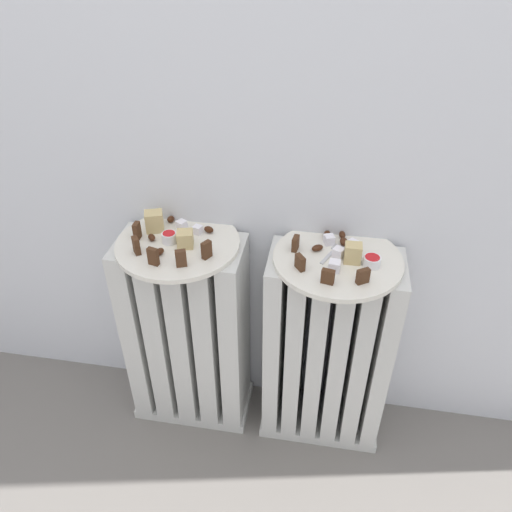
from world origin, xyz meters
TOP-DOWN VIEW (x-y plane):
  - ground_plane at (0.00, 0.00)m, footprint 6.00×6.00m
  - radiator_left at (-0.20, 0.28)m, footprint 0.34×0.17m
  - radiator_right at (0.20, 0.28)m, footprint 0.34×0.17m
  - plate_left at (-0.20, 0.28)m, footprint 0.31×0.31m
  - plate_right at (0.20, 0.28)m, footprint 0.31×0.31m
  - dark_cake_slice_left_0 at (-0.30, 0.28)m, footprint 0.01×0.02m
  - dark_cake_slice_left_1 at (-0.28, 0.22)m, footprint 0.03×0.03m
  - dark_cake_slice_left_2 at (-0.22, 0.18)m, footprint 0.03×0.02m
  - dark_cake_slice_left_3 at (-0.16, 0.19)m, footprint 0.03×0.02m
  - dark_cake_slice_left_4 at (-0.11, 0.23)m, footprint 0.02×0.03m
  - marble_cake_slice_left_0 at (-0.17, 0.27)m, footprint 0.04×0.04m
  - marble_cake_slice_left_1 at (-0.27, 0.32)m, footprint 0.05×0.05m
  - turkish_delight_left_0 at (-0.16, 0.33)m, footprint 0.03×0.03m
  - turkish_delight_left_1 at (-0.20, 0.34)m, footprint 0.03×0.03m
  - medjool_date_left_0 at (-0.26, 0.28)m, footprint 0.03×0.03m
  - medjool_date_left_1 at (-0.13, 0.33)m, footprint 0.03×0.02m
  - medjool_date_left_2 at (-0.24, 0.37)m, footprint 0.02×0.02m
  - medjool_date_left_3 at (-0.22, 0.22)m, footprint 0.03×0.03m
  - jam_bowl_left at (-0.21, 0.28)m, footprint 0.04×0.04m
  - dark_cake_slice_right_0 at (0.09, 0.29)m, footprint 0.02×0.03m
  - dark_cake_slice_right_1 at (0.11, 0.22)m, footprint 0.03×0.03m
  - dark_cake_slice_right_2 at (0.18, 0.18)m, footprint 0.03×0.02m
  - dark_cake_slice_right_3 at (0.25, 0.19)m, footprint 0.03×0.03m
  - marble_cake_slice_right_0 at (0.23, 0.27)m, footprint 0.04×0.03m
  - turkish_delight_right_0 at (0.20, 0.28)m, footprint 0.03×0.03m
  - turkish_delight_right_1 at (0.19, 0.23)m, footprint 0.03×0.03m
  - turkish_delight_right_2 at (0.23, 0.31)m, footprint 0.04×0.04m
  - turkish_delight_right_3 at (0.17, 0.33)m, footprint 0.03×0.03m
  - medjool_date_right_0 at (0.15, 0.30)m, footprint 0.03×0.03m
  - medjool_date_right_1 at (0.20, 0.37)m, footprint 0.02×0.03m
  - medjool_date_right_2 at (0.21, 0.33)m, footprint 0.02×0.03m
  - medjool_date_right_3 at (0.16, 0.36)m, footprint 0.02×0.03m
  - jam_bowl_right at (0.27, 0.26)m, footprint 0.04×0.04m
  - fork at (0.18, 0.29)m, footprint 0.05×0.09m

SIDE VIEW (x-z plane):
  - ground_plane at x=0.00m, z-range 0.00..0.00m
  - radiator_left at x=-0.20m, z-range 0.00..0.60m
  - radiator_right at x=0.20m, z-range 0.00..0.60m
  - plate_left at x=-0.20m, z-range 0.61..0.62m
  - plate_right at x=0.20m, z-range 0.61..0.62m
  - fork at x=0.18m, z-range 0.62..0.62m
  - medjool_date_right_0 at x=0.15m, z-range 0.62..0.64m
  - medjool_date_right_1 at x=0.20m, z-range 0.62..0.64m
  - medjool_date_left_3 at x=-0.22m, z-range 0.62..0.64m
  - medjool_date_left_2 at x=-0.24m, z-range 0.62..0.64m
  - medjool_date_left_0 at x=-0.26m, z-range 0.62..0.64m
  - medjool_date_right_3 at x=0.16m, z-range 0.62..0.64m
  - medjool_date_left_1 at x=-0.13m, z-range 0.62..0.64m
  - medjool_date_right_2 at x=0.21m, z-range 0.62..0.64m
  - turkish_delight_left_0 at x=-0.16m, z-range 0.62..0.64m
  - turkish_delight_left_1 at x=-0.20m, z-range 0.62..0.64m
  - turkish_delight_right_3 at x=0.17m, z-range 0.62..0.64m
  - turkish_delight_right_0 at x=0.20m, z-range 0.62..0.65m
  - turkish_delight_right_1 at x=0.19m, z-range 0.62..0.65m
  - turkish_delight_right_2 at x=0.23m, z-range 0.62..0.65m
  - jam_bowl_right at x=0.27m, z-range 0.62..0.65m
  - jam_bowl_left at x=-0.21m, z-range 0.62..0.65m
  - dark_cake_slice_right_0 at x=0.09m, z-range 0.62..0.66m
  - dark_cake_slice_right_1 at x=0.11m, z-range 0.62..0.66m
  - dark_cake_slice_right_2 at x=0.18m, z-range 0.62..0.66m
  - dark_cake_slice_right_3 at x=0.25m, z-range 0.62..0.66m
  - marble_cake_slice_left_0 at x=-0.17m, z-range 0.62..0.66m
  - dark_cake_slice_left_0 at x=-0.30m, z-range 0.62..0.66m
  - dark_cake_slice_left_1 at x=-0.28m, z-range 0.62..0.66m
  - dark_cake_slice_left_2 at x=-0.22m, z-range 0.62..0.66m
  - dark_cake_slice_left_3 at x=-0.16m, z-range 0.62..0.66m
  - dark_cake_slice_left_4 at x=-0.11m, z-range 0.62..0.66m
  - marble_cake_slice_right_0 at x=0.23m, z-range 0.62..0.67m
  - marble_cake_slice_left_1 at x=-0.27m, z-range 0.62..0.67m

